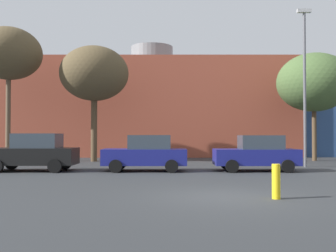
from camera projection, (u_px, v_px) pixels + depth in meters
The scene contains 10 objects.
ground_plane at pixel (227, 197), 11.85m from camera, with size 200.00×200.00×0.00m, color #2D3033.
building_backdrop at pixel (153, 112), 38.48m from camera, with size 43.95×12.63×10.30m.
parked_car_1 at pixel (35, 152), 20.26m from camera, with size 4.39×2.15×1.90m.
parked_car_2 at pixel (147, 153), 20.24m from camera, with size 4.20×2.06×1.82m.
parked_car_3 at pixel (258, 153), 20.22m from camera, with size 4.18×2.05×1.81m.
bare_tree_0 at pixel (315, 82), 28.32m from camera, with size 5.18×5.18×7.62m.
bare_tree_1 at pixel (10, 54), 27.35m from camera, with size 4.48×4.48×9.18m.
bare_tree_2 at pixel (96, 74), 27.73m from camera, with size 4.74×4.74×7.98m.
bollard_yellow_0 at pixel (277, 182), 11.46m from camera, with size 0.24×0.24×1.00m, color yellow.
street_lamp at pixel (306, 78), 22.84m from camera, with size 0.80×0.24×9.04m.
Camera 1 is at (-1.72, -11.90, 1.84)m, focal length 42.87 mm.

